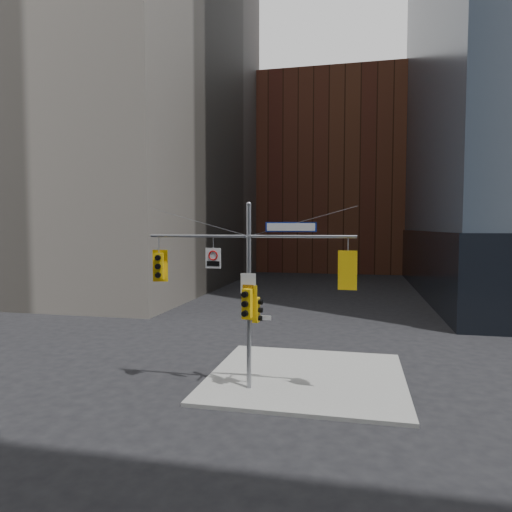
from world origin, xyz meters
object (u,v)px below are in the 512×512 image
at_px(signal_assembly, 249,278).
at_px(traffic_light_east_arm, 348,270).
at_px(street_sign_blade, 291,227).
at_px(regulatory_sign_arm, 213,258).
at_px(traffic_light_west_arm, 159,266).
at_px(traffic_light_pole_front, 247,303).
at_px(traffic_light_pole_side, 257,310).

height_order(signal_assembly, traffic_light_east_arm, signal_assembly).
xyz_separation_m(street_sign_blade, regulatory_sign_arm, (-3.01, -0.02, -1.17)).
xyz_separation_m(signal_assembly, traffic_light_west_arm, (-3.67, 0.01, 0.38)).
height_order(traffic_light_east_arm, street_sign_blade, street_sign_blade).
xyz_separation_m(signal_assembly, street_sign_blade, (1.60, 0.00, 1.93)).
xyz_separation_m(traffic_light_west_arm, regulatory_sign_arm, (2.26, -0.03, 0.38)).
relative_size(traffic_light_west_arm, traffic_light_east_arm, 0.90).
xyz_separation_m(traffic_light_east_arm, street_sign_blade, (-2.08, 0.00, 1.55)).
bearing_deg(regulatory_sign_arm, street_sign_blade, 4.67).
distance_m(signal_assembly, street_sign_blade, 2.51).
bearing_deg(traffic_light_pole_front, signal_assembly, 101.70).
height_order(traffic_light_pole_side, regulatory_sign_arm, regulatory_sign_arm).
distance_m(traffic_light_east_arm, traffic_light_pole_side, 3.73).
bearing_deg(traffic_light_east_arm, traffic_light_pole_side, 2.01).
bearing_deg(traffic_light_pole_front, traffic_light_pole_side, 51.64).
bearing_deg(regulatory_sign_arm, traffic_light_west_arm, -176.62).
bearing_deg(traffic_light_west_arm, traffic_light_pole_front, -14.95).
relative_size(signal_assembly, regulatory_sign_arm, 10.20).
height_order(traffic_light_east_arm, regulatory_sign_arm, regulatory_sign_arm).
bearing_deg(signal_assembly, regulatory_sign_arm, -179.18).
xyz_separation_m(signal_assembly, regulatory_sign_arm, (-1.41, -0.02, 0.76)).
bearing_deg(traffic_light_east_arm, signal_assembly, 2.05).
relative_size(traffic_light_pole_side, street_sign_blade, 0.50).
xyz_separation_m(traffic_light_pole_front, regulatory_sign_arm, (-1.41, 0.25, 1.68)).
bearing_deg(traffic_light_west_arm, signal_assembly, -10.80).
height_order(traffic_light_pole_front, street_sign_blade, street_sign_blade).
relative_size(traffic_light_east_arm, street_sign_blade, 0.75).
height_order(traffic_light_west_arm, traffic_light_pole_side, traffic_light_west_arm).
distance_m(traffic_light_pole_side, street_sign_blade, 3.40).
relative_size(traffic_light_pole_front, street_sign_blade, 0.71).
height_order(traffic_light_west_arm, traffic_light_east_arm, traffic_light_east_arm).
bearing_deg(traffic_light_west_arm, regulatory_sign_arm, -11.44).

